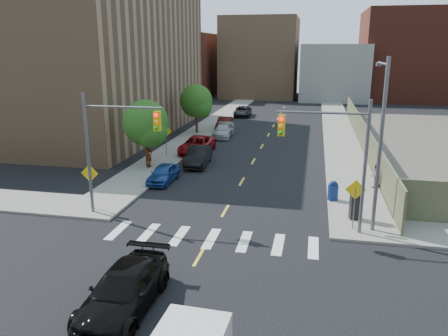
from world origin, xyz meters
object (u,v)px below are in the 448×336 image
at_px(parked_car_maroon, 224,123).
at_px(pedestrian_west, 149,155).
at_px(pedestrian_east, 375,176).
at_px(parked_car_silver, 223,131).
at_px(parked_car_red, 197,145).
at_px(parked_car_blue, 163,174).
at_px(black_sedan, 124,290).
at_px(parked_car_grey, 243,111).
at_px(parked_car_white, 227,128).
at_px(parked_car_black, 198,156).
at_px(payphone, 355,203).
at_px(mailbox, 333,191).

height_order(parked_car_maroon, pedestrian_west, pedestrian_west).
bearing_deg(pedestrian_east, parked_car_silver, -69.40).
relative_size(parked_car_red, pedestrian_west, 2.82).
distance_m(parked_car_blue, black_sedan, 15.87).
relative_size(parked_car_grey, pedestrian_west, 2.55).
xyz_separation_m(parked_car_grey, pedestrian_east, (14.27, -30.94, 0.26)).
bearing_deg(black_sedan, parked_car_blue, 104.55).
distance_m(parked_car_blue, parked_car_white, 19.38).
xyz_separation_m(parked_car_red, parked_car_grey, (0.43, 23.10, -0.07)).
bearing_deg(pedestrian_west, black_sedan, -165.93).
distance_m(parked_car_black, payphone, 15.34).
bearing_deg(parked_car_maroon, parked_car_silver, -82.67).
bearing_deg(pedestrian_east, pedestrian_west, -27.18).
xyz_separation_m(parked_car_silver, parked_car_white, (-0.10, 2.33, -0.05)).
bearing_deg(parked_car_black, black_sedan, -87.14).
relative_size(parked_car_silver, payphone, 2.55).
height_order(parked_car_black, parked_car_silver, parked_car_black).
bearing_deg(mailbox, pedestrian_east, 25.09).
xyz_separation_m(mailbox, payphone, (1.09, -2.95, 0.32)).
relative_size(parked_car_red, parked_car_maroon, 1.27).
bearing_deg(parked_car_white, mailbox, -65.73).
bearing_deg(parked_car_red, parked_car_grey, 88.55).
relative_size(parked_car_black, payphone, 2.55).
bearing_deg(parked_car_maroon, pedestrian_west, -99.83).
bearing_deg(parked_car_red, payphone, -47.81).
distance_m(parked_car_blue, parked_car_grey, 32.30).
xyz_separation_m(parked_car_grey, pedestrian_west, (-2.74, -29.08, 0.43)).
relative_size(black_sedan, pedestrian_east, 3.36).
distance_m(parked_car_maroon, pedestrian_west, 18.57).
relative_size(parked_car_silver, parked_car_grey, 0.95).
xyz_separation_m(parked_car_silver, parked_car_grey, (-0.38, 15.26, 0.01)).
bearing_deg(parked_car_black, payphone, -45.01).
bearing_deg(parked_car_red, mailbox, -43.57).
bearing_deg(parked_car_maroon, mailbox, -66.03).
distance_m(parked_car_blue, parked_car_red, 9.20).
distance_m(parked_car_silver, parked_car_white, 2.33).
bearing_deg(parked_car_grey, black_sedan, -90.18).
xyz_separation_m(parked_car_grey, payphone, (12.46, -37.13, 0.38)).
bearing_deg(pedestrian_west, parked_car_white, -14.98).
bearing_deg(payphone, parked_car_black, 127.98).
bearing_deg(parked_car_maroon, pedestrian_east, -56.75).
xyz_separation_m(parked_car_black, parked_car_grey, (-0.79, 27.19, -0.09)).
relative_size(parked_car_blue, pedestrian_west, 1.98).
bearing_deg(parked_car_grey, pedestrian_west, -99.72).
xyz_separation_m(payphone, pedestrian_west, (-15.20, 8.05, 0.05)).
height_order(mailbox, pedestrian_west, pedestrian_west).
bearing_deg(parked_car_silver, parked_car_white, 89.62).
relative_size(parked_car_red, payphone, 2.97).
xyz_separation_m(parked_car_maroon, parked_car_grey, (0.43, 10.66, -0.02)).
height_order(parked_car_red, parked_car_white, parked_car_red).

